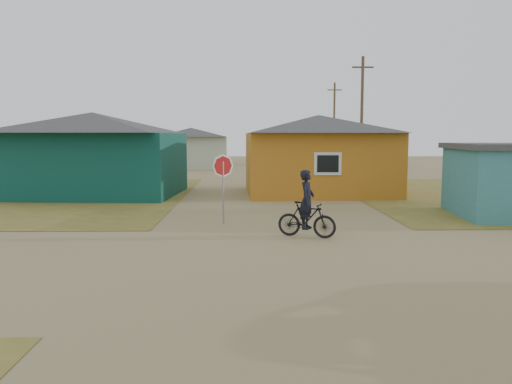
% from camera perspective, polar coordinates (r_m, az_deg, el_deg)
% --- Properties ---
extents(ground, '(120.00, 120.00, 0.00)m').
position_cam_1_polar(ground, '(11.30, 4.49, -8.27)').
color(ground, '#8E7D52').
extents(house_teal, '(8.93, 7.08, 4.00)m').
position_cam_1_polar(house_teal, '(25.49, -18.09, 4.29)').
color(house_teal, '#0A3C34').
rests_on(house_teal, ground).
extents(house_yellow, '(7.72, 6.76, 3.90)m').
position_cam_1_polar(house_yellow, '(25.14, 7.10, 4.41)').
color(house_yellow, '#B8721C').
rests_on(house_yellow, ground).
extents(house_pale_west, '(7.04, 6.15, 3.60)m').
position_cam_1_polar(house_pale_west, '(45.15, -7.41, 5.09)').
color(house_pale_west, '#ADB89E').
rests_on(house_pale_west, ground).
extents(house_beige_east, '(6.95, 6.05, 3.60)m').
position_cam_1_polar(house_beige_east, '(52.08, 11.21, 5.19)').
color(house_beige_east, gray).
rests_on(house_beige_east, ground).
extents(house_pale_north, '(6.28, 5.81, 3.40)m').
position_cam_1_polar(house_pale_north, '(58.33, -13.98, 5.14)').
color(house_pale_north, '#ADB89E').
rests_on(house_pale_north, ground).
extents(utility_pole_near, '(1.40, 0.20, 8.00)m').
position_cam_1_polar(utility_pole_near, '(33.76, 11.99, 8.45)').
color(utility_pole_near, brown).
rests_on(utility_pole_near, ground).
extents(utility_pole_far, '(1.40, 0.20, 8.00)m').
position_cam_1_polar(utility_pole_far, '(49.64, 8.91, 7.81)').
color(utility_pole_far, brown).
rests_on(utility_pole_far, ground).
extents(stop_sign, '(0.74, 0.13, 2.28)m').
position_cam_1_polar(stop_sign, '(16.08, -3.78, 2.23)').
color(stop_sign, gray).
rests_on(stop_sign, ground).
extents(cyclist, '(1.75, 1.07, 1.91)m').
position_cam_1_polar(cyclist, '(14.19, 5.82, -2.39)').
color(cyclist, black).
rests_on(cyclist, ground).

